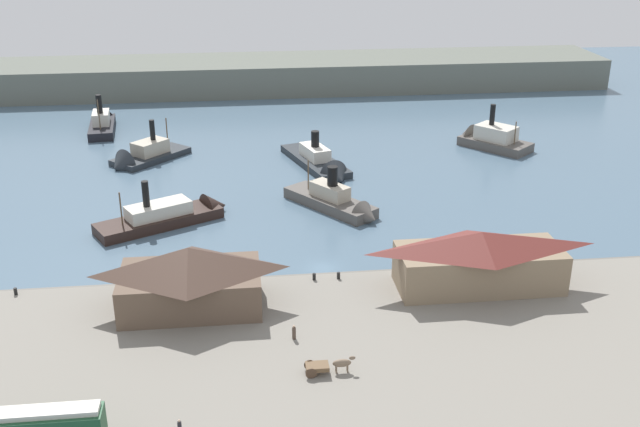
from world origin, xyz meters
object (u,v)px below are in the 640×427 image
(ferry_approaching_west, at_px, (338,203))
(ferry_mid_harbor, at_px, (174,214))
(street_tram, at_px, (42,426))
(mooring_post_center_west, at_px, (314,277))
(ferry_shed_central_terminal, at_px, (480,259))
(ferry_approaching_east, at_px, (488,139))
(mooring_post_east, at_px, (15,291))
(ferry_departing_north, at_px, (141,157))
(mooring_post_west, at_px, (338,275))
(horse_cart, at_px, (327,365))
(pedestrian_at_waters_edge, at_px, (180,427))
(ferry_moored_east, at_px, (102,123))
(pedestrian_near_east_shed, at_px, (294,333))
(mooring_post_center_east, at_px, (566,261))
(ferry_shed_west_terminal, at_px, (190,277))
(ferry_outer_harbor, at_px, (322,164))

(ferry_approaching_west, relative_size, ferry_mid_harbor, 0.85)
(street_tram, distance_m, ferry_mid_harbor, 55.22)
(street_tram, xyz_separation_m, mooring_post_center_west, (27.95, 30.02, -2.07))
(ferry_shed_central_terminal, distance_m, mooring_post_center_west, 21.59)
(ferry_approaching_east, xyz_separation_m, ferry_mid_harbor, (-62.59, -32.93, -0.40))
(mooring_post_east, relative_size, ferry_departing_north, 0.05)
(mooring_post_west, bearing_deg, horse_cart, -101.25)
(pedestrian_at_waters_edge, bearing_deg, ferry_moored_east, 102.04)
(pedestrian_near_east_shed, distance_m, ferry_approaching_east, 85.43)
(mooring_post_center_west, bearing_deg, ferry_shed_central_terminal, -11.58)
(mooring_post_east, bearing_deg, ferry_approaching_west, 29.73)
(mooring_post_east, distance_m, ferry_mid_harbor, 30.32)
(mooring_post_center_east, bearing_deg, mooring_post_center_west, -179.12)
(street_tram, height_order, ferry_moored_east, ferry_moored_east)
(pedestrian_at_waters_edge, bearing_deg, ferry_departing_north, 98.33)
(horse_cart, height_order, ferry_mid_harbor, ferry_mid_harbor)
(horse_cart, distance_m, mooring_post_east, 42.98)
(mooring_post_east, bearing_deg, ferry_moored_east, 90.74)
(mooring_post_center_west, distance_m, mooring_post_west, 3.23)
(mooring_post_center_east, bearing_deg, street_tram, -154.11)
(pedestrian_at_waters_edge, bearing_deg, mooring_post_east, 126.83)
(mooring_post_center_west, height_order, ferry_mid_harbor, ferry_mid_harbor)
(ferry_shed_west_terminal, bearing_deg, ferry_moored_east, 105.37)
(ferry_shed_west_terminal, relative_size, ferry_mid_harbor, 0.80)
(pedestrian_near_east_shed, distance_m, mooring_post_center_west, 14.63)
(pedestrian_near_east_shed, relative_size, mooring_post_east, 1.97)
(mooring_post_west, distance_m, ferry_outer_harbor, 47.14)
(street_tram, xyz_separation_m, ferry_approaching_east, (70.72, 87.49, -2.00))
(ferry_shed_west_terminal, distance_m, ferry_departing_north, 61.85)
(ferry_departing_north, distance_m, ferry_mid_harbor, 31.71)
(mooring_post_center_east, relative_size, ferry_moored_east, 0.05)
(ferry_mid_harbor, bearing_deg, ferry_approaching_east, 27.75)
(street_tram, distance_m, mooring_post_center_east, 70.01)
(ferry_departing_north, bearing_deg, mooring_post_west, -60.31)
(pedestrian_near_east_shed, xyz_separation_m, ferry_moored_east, (-35.32, 94.02, -0.47))
(ferry_approaching_east, relative_size, ferry_moored_east, 0.88)
(street_tram, bearing_deg, mooring_post_center_west, 47.04)
(ferry_moored_east, bearing_deg, street_tram, -84.18)
(mooring_post_center_east, xyz_separation_m, mooring_post_west, (-31.76, -0.59, 0.00))
(ferry_shed_west_terminal, distance_m, ferry_approaching_east, 85.90)
(ferry_shed_central_terminal, bearing_deg, ferry_approaching_east, 70.47)
(horse_cart, distance_m, mooring_post_center_east, 42.03)
(pedestrian_near_east_shed, xyz_separation_m, ferry_approaching_west, (10.71, 40.19, -0.57))
(ferry_approaching_east, distance_m, ferry_mid_harbor, 70.73)
(mooring_post_west, bearing_deg, pedestrian_near_east_shed, -116.73)
(ferry_moored_east, bearing_deg, ferry_shed_west_terminal, -74.63)
(horse_cart, xyz_separation_m, pedestrian_at_waters_edge, (-14.89, -8.15, -0.20))
(mooring_post_center_west, distance_m, ferry_moored_east, 88.99)
(ferry_moored_east, distance_m, ferry_approaching_west, 70.82)
(ferry_shed_central_terminal, distance_m, street_tram, 55.22)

